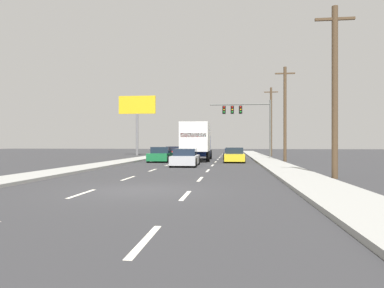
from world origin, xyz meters
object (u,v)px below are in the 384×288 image
(car_navy, at_px, (233,154))
(utility_pole_far, at_px, (271,121))
(car_green, at_px, (161,155))
(box_truck, at_px, (197,140))
(car_yellow, at_px, (234,155))
(utility_pole_near, at_px, (335,89))
(roadside_billboard, at_px, (137,111))
(traffic_signal_mast, at_px, (242,114))
(car_red, at_px, (174,153))
(car_silver, at_px, (185,158))
(utility_pole_mid, at_px, (285,113))

(car_navy, relative_size, utility_pole_far, 0.50)
(car_green, distance_m, car_navy, 9.08)
(box_truck, xyz_separation_m, car_yellow, (3.56, -2.24, -1.42))
(car_navy, relative_size, car_yellow, 1.02)
(box_truck, xyz_separation_m, utility_pole_far, (8.47, 13.01, 2.64))
(utility_pole_near, distance_m, roadside_billboard, 35.22)
(traffic_signal_mast, distance_m, utility_pole_near, 25.84)
(utility_pole_near, distance_m, utility_pole_far, 29.21)
(car_navy, height_order, utility_pole_far, utility_pole_far)
(car_navy, bearing_deg, utility_pole_near, -76.88)
(roadside_billboard, bearing_deg, car_green, -67.23)
(box_truck, xyz_separation_m, roadside_billboard, (-9.88, 14.01, 4.16))
(car_red, height_order, car_navy, car_red)
(car_green, relative_size, car_yellow, 0.96)
(car_red, xyz_separation_m, utility_pole_near, (11.21, -21.12, 3.56))
(car_red, bearing_deg, roadside_billboard, 126.86)
(car_red, relative_size, utility_pole_near, 0.56)
(car_silver, bearing_deg, car_yellow, 57.69)
(box_truck, distance_m, car_navy, 5.47)
(car_red, distance_m, utility_pole_mid, 13.19)
(box_truck, bearing_deg, car_yellow, -32.20)
(utility_pole_near, xyz_separation_m, utility_pole_mid, (0.06, 15.46, 0.31))
(car_silver, height_order, car_navy, car_silver)
(utility_pole_near, height_order, roadside_billboard, roadside_billboard)
(car_red, distance_m, box_truck, 5.98)
(car_navy, bearing_deg, car_red, 171.82)
(traffic_signal_mast, height_order, utility_pole_mid, utility_pole_mid)
(utility_pole_near, bearing_deg, car_red, 117.96)
(car_green, distance_m, car_silver, 6.24)
(car_green, xyz_separation_m, utility_pole_near, (11.11, -13.75, 3.56))
(car_silver, xyz_separation_m, utility_pole_mid, (8.22, 7.20, 3.90))
(car_red, xyz_separation_m, car_navy, (6.51, -0.94, -0.06))
(utility_pole_mid, xyz_separation_m, utility_pole_far, (0.28, 13.74, 0.18))
(utility_pole_near, bearing_deg, traffic_signal_mast, 97.78)
(car_silver, bearing_deg, car_navy, 73.81)
(car_yellow, bearing_deg, utility_pole_near, -71.85)
(utility_pole_near, bearing_deg, box_truck, 116.68)
(car_navy, height_order, utility_pole_near, utility_pole_near)
(box_truck, relative_size, utility_pole_far, 0.94)
(box_truck, relative_size, utility_pole_near, 1.05)
(car_red, bearing_deg, box_truck, -58.06)
(car_yellow, bearing_deg, car_green, -178.35)
(car_navy, bearing_deg, car_yellow, -88.78)
(car_green, relative_size, utility_pole_far, 0.47)
(car_green, xyz_separation_m, roadside_billboard, (-6.90, 16.45, 5.57))
(car_navy, distance_m, utility_pole_near, 21.04)
(car_navy, xyz_separation_m, utility_pole_near, (4.70, -20.18, 3.62))
(car_green, relative_size, roadside_billboard, 0.51)
(car_silver, relative_size, utility_pole_mid, 0.52)
(box_truck, bearing_deg, car_silver, -90.21)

